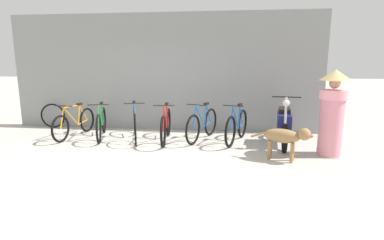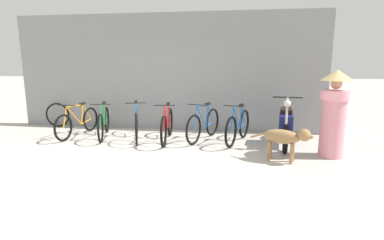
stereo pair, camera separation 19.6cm
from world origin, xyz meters
TOP-DOWN VIEW (x-y plane):
  - ground_plane at (0.00, 0.00)m, footprint 60.00×60.00m
  - shop_wall_back at (0.00, 2.94)m, footprint 8.29×0.20m
  - bicycle_0 at (-1.97, 1.81)m, footprint 0.46×1.73m
  - bicycle_1 at (-1.27, 1.78)m, footprint 0.61×1.68m
  - bicycle_2 at (-0.43, 1.74)m, footprint 0.63×1.65m
  - bicycle_3 at (0.34, 1.66)m, footprint 0.46×1.73m
  - bicycle_4 at (1.16, 1.89)m, footprint 0.64×1.58m
  - bicycle_5 at (1.96, 1.78)m, footprint 0.60×1.59m
  - motorcycle at (2.99, 1.70)m, footprint 0.58×1.86m
  - stray_dog at (2.82, 0.54)m, footprint 1.09×0.51m
  - person_in_robes at (3.75, 1.00)m, footprint 0.65×0.65m
  - spare_tire_left at (-3.08, 2.69)m, footprint 0.68×0.12m

SIDE VIEW (x-z plane):
  - ground_plane at x=0.00m, z-range 0.00..0.00m
  - bicycle_0 at x=-1.97m, z-range -0.08..0.75m
  - spare_tire_left at x=-3.08m, z-range 0.00..0.68m
  - bicycle_1 at x=-1.27m, z-range -0.08..0.79m
  - bicycle_4 at x=1.16m, z-range -0.08..0.81m
  - bicycle_5 at x=1.96m, z-range -0.08..0.81m
  - bicycle_3 at x=0.34m, z-range -0.08..0.82m
  - bicycle_2 at x=-0.43m, z-range -0.08..0.84m
  - motorcycle at x=2.99m, z-range -0.11..1.00m
  - stray_dog at x=2.82m, z-range 0.13..0.79m
  - person_in_robes at x=3.75m, z-range 0.07..1.74m
  - shop_wall_back at x=0.00m, z-range 0.00..3.06m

